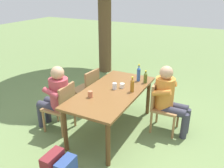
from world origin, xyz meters
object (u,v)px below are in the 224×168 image
at_px(cup_terracotta, 90,94).
at_px(person_in_white_shirt, 56,95).
at_px(chair_far_right, 88,88).
at_px(dining_table, 112,95).
at_px(bottle_blue, 139,74).
at_px(bottle_olive, 145,78).
at_px(cup_glass, 115,86).
at_px(chair_near_right, 162,104).
at_px(cup_white, 122,86).
at_px(bottle_amber, 132,85).
at_px(person_in_plaid_shirt, 169,97).
at_px(chair_far_left, 62,105).

bearing_deg(cup_terracotta, person_in_white_shirt, 93.05).
xyz_separation_m(chair_far_right, cup_terracotta, (-0.77, -0.56, 0.31)).
distance_m(dining_table, bottle_blue, 0.69).
relative_size(bottle_blue, bottle_olive, 1.36).
relative_size(dining_table, bottle_olive, 7.78).
height_order(bottle_blue, cup_glass, bottle_blue).
height_order(cup_glass, cup_terracotta, cup_glass).
distance_m(person_in_white_shirt, bottle_olive, 1.59).
bearing_deg(chair_near_right, cup_white, 109.13).
bearing_deg(bottle_amber, cup_glass, 97.52).
height_order(person_in_white_shirt, bottle_blue, person_in_white_shirt).
xyz_separation_m(person_in_plaid_shirt, bottle_amber, (-0.29, 0.55, 0.21)).
distance_m(person_in_plaid_shirt, cup_glass, 0.92).
bearing_deg(bottle_olive, cup_white, 145.47).
bearing_deg(cup_glass, person_in_plaid_shirt, -68.62).
bearing_deg(person_in_plaid_shirt, bottle_blue, 72.41).
bearing_deg(chair_far_right, bottle_olive, -81.04).
xyz_separation_m(dining_table, bottle_blue, (0.61, -0.23, 0.22)).
height_order(chair_far_left, chair_far_right, same).
distance_m(bottle_amber, cup_terracotta, 0.70).
relative_size(bottle_blue, cup_glass, 2.94).
xyz_separation_m(cup_glass, cup_terracotta, (-0.45, 0.20, -0.00)).
bearing_deg(chair_far_right, bottle_amber, -105.04).
height_order(dining_table, bottle_amber, bottle_amber).
height_order(chair_far_left, cup_white, chair_far_left).
xyz_separation_m(person_in_white_shirt, bottle_amber, (0.53, -1.16, 0.21)).
distance_m(chair_far_left, bottle_amber, 1.24).
bearing_deg(cup_white, chair_near_right, -70.87).
distance_m(chair_far_left, cup_white, 1.08).
distance_m(dining_table, bottle_amber, 0.39).
relative_size(chair_near_right, bottle_amber, 3.32).
relative_size(bottle_blue, cup_white, 3.93).
distance_m(person_in_white_shirt, cup_white, 1.13).
xyz_separation_m(person_in_plaid_shirt, cup_glass, (-0.33, 0.85, 0.15)).
height_order(chair_far_right, cup_terracotta, chair_far_right).
height_order(bottle_amber, cup_terracotta, bottle_amber).
bearing_deg(cup_glass, cup_white, -41.25).
bearing_deg(bottle_olive, bottle_blue, 78.09).
bearing_deg(bottle_amber, person_in_white_shirt, 114.33).
xyz_separation_m(person_in_plaid_shirt, bottle_olive, (0.17, 0.48, 0.20)).
bearing_deg(cup_white, bottle_blue, -16.73).
xyz_separation_m(chair_near_right, bottle_blue, (0.20, 0.52, 0.40)).
relative_size(chair_far_right, bottle_blue, 2.74).
xyz_separation_m(chair_near_right, bottle_olive, (0.17, 0.37, 0.36)).
height_order(chair_near_right, cup_terracotta, chair_near_right).
height_order(bottle_olive, cup_terracotta, bottle_olive).
relative_size(person_in_white_shirt, cup_terracotta, 11.47).
xyz_separation_m(chair_far_right, person_in_white_shirt, (-0.81, 0.11, 0.17)).
bearing_deg(chair_near_right, person_in_white_shirt, 117.01).
xyz_separation_m(dining_table, cup_glass, (0.08, -0.01, 0.14)).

